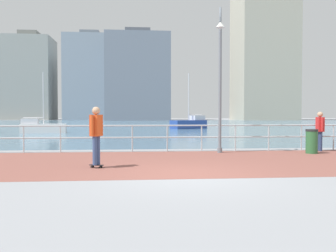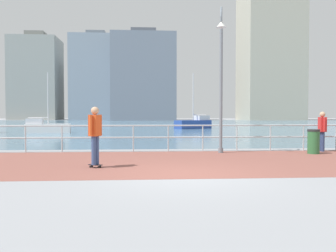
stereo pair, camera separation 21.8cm
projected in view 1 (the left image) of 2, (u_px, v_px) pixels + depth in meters
name	position (u px, v px, depth m)	size (l,w,h in m)	color
ground	(146.00, 126.00, 48.46)	(220.00, 220.00, 0.00)	gray
brick_paving	(175.00, 161.00, 11.13)	(28.00, 6.12, 0.01)	brown
harbor_water	(145.00, 124.00, 58.98)	(180.00, 88.00, 0.00)	slate
waterfront_railing	(167.00, 133.00, 14.15)	(25.25, 0.06, 1.08)	#B2BCC1
lamppost	(220.00, 72.00, 13.50)	(0.40, 0.81, 5.63)	slate
skateboarder	(96.00, 131.00, 9.76)	(0.41, 0.54, 1.70)	black
bystander	(320.00, 128.00, 14.33)	(0.28, 0.56, 1.61)	navy
trash_bin	(312.00, 141.00, 13.46)	(0.46, 0.46, 0.93)	#2D6638
sailboat_gray	(42.00, 127.00, 28.57)	(3.61, 1.45, 4.94)	white
sailboat_yellow	(190.00, 123.00, 38.06)	(4.27, 3.44, 5.97)	#284799
tower_beige	(264.00, 42.00, 102.59)	(16.14, 15.11, 47.10)	#B2AD99
tower_concrete	(30.00, 79.00, 108.81)	(14.22, 12.28, 27.16)	#939993
tower_brick	(138.00, 78.00, 101.05)	(17.58, 16.51, 25.79)	slate
tower_steel	(91.00, 79.00, 109.52)	(14.21, 17.83, 27.10)	#8493A3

